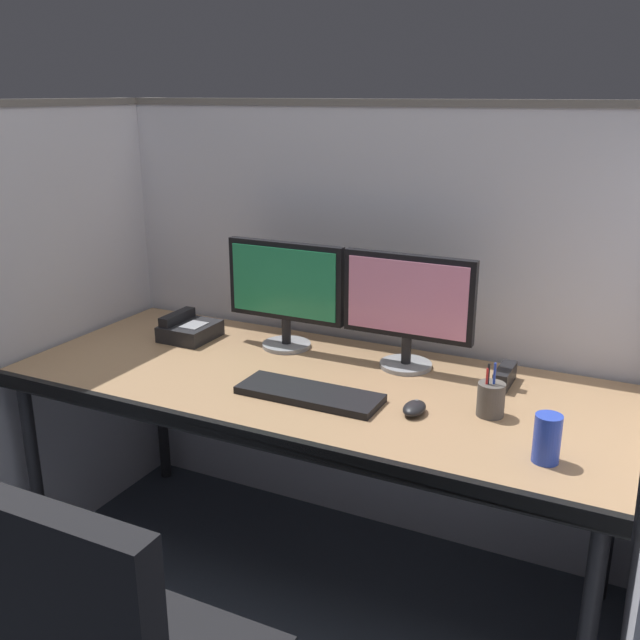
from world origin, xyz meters
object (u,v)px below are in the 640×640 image
at_px(keyboard_main, 309,394).
at_px(desk_phone, 189,329).
at_px(monitor_left, 285,288).
at_px(desk, 311,395).
at_px(pen_cup, 491,399).
at_px(monitor_right, 408,304).
at_px(computer_mouse, 414,408).
at_px(soda_can, 547,439).
at_px(red_stapler, 505,376).

distance_m(keyboard_main, desk_phone, 0.69).
distance_m(monitor_left, keyboard_main, 0.49).
distance_m(desk, pen_cup, 0.57).
height_order(monitor_right, computer_mouse, monitor_right).
relative_size(monitor_left, soda_can, 3.52).
distance_m(red_stapler, pen_cup, 0.24).
bearing_deg(pen_cup, desk, 179.61).
relative_size(desk_phone, pen_cup, 1.22).
height_order(computer_mouse, pen_cup, pen_cup).
height_order(keyboard_main, soda_can, soda_can).
height_order(desk, monitor_left, monitor_left).
bearing_deg(desk_phone, red_stapler, 3.42).
relative_size(monitor_right, soda_can, 3.52).
distance_m(monitor_right, keyboard_main, 0.44).
bearing_deg(monitor_right, pen_cup, -36.05).
distance_m(computer_mouse, red_stapler, 0.37).
height_order(soda_can, desk_phone, soda_can).
xyz_separation_m(monitor_left, keyboard_main, (0.27, -0.35, -0.20)).
distance_m(monitor_left, monitor_right, 0.44).
distance_m(monitor_left, pen_cup, 0.83).
bearing_deg(monitor_left, red_stapler, -0.43).
bearing_deg(monitor_right, desk, -133.13).
bearing_deg(desk, desk_phone, 164.24).
height_order(soda_can, red_stapler, soda_can).
distance_m(computer_mouse, pen_cup, 0.21).
distance_m(soda_can, red_stapler, 0.48).
xyz_separation_m(desk, red_stapler, (0.55, 0.23, 0.08)).
relative_size(desk, red_stapler, 12.67).
height_order(desk_phone, red_stapler, desk_phone).
relative_size(desk, desk_phone, 10.00).
height_order(desk_phone, pen_cup, pen_cup).
bearing_deg(monitor_right, soda_can, -40.64).
relative_size(soda_can, desk_phone, 0.64).
height_order(monitor_left, computer_mouse, monitor_left).
distance_m(computer_mouse, desk_phone, 0.98).
height_order(monitor_right, desk_phone, monitor_right).
xyz_separation_m(desk_phone, pen_cup, (1.14, -0.17, 0.02)).
height_order(desk, computer_mouse, computer_mouse).
bearing_deg(computer_mouse, soda_can, -17.24).
relative_size(monitor_left, monitor_right, 1.00).
bearing_deg(red_stapler, computer_mouse, -119.25).
bearing_deg(red_stapler, desk_phone, -176.58).
relative_size(monitor_right, keyboard_main, 1.00).
bearing_deg(red_stapler, desk, -157.02).
bearing_deg(pen_cup, red_stapler, 92.91).
xyz_separation_m(keyboard_main, red_stapler, (0.49, 0.35, 0.02)).
bearing_deg(monitor_right, desk_phone, -174.68).
height_order(keyboard_main, red_stapler, red_stapler).
height_order(keyboard_main, computer_mouse, computer_mouse).
bearing_deg(soda_can, monitor_right, 139.36).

